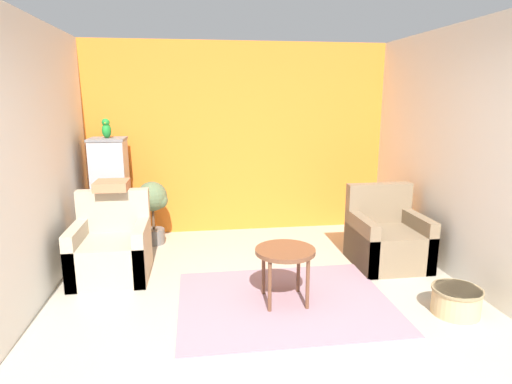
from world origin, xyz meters
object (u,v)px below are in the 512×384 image
at_px(armchair_right, 387,240).
at_px(potted_plant, 152,204).
at_px(coffee_table, 285,255).
at_px(birdcage, 111,193).
at_px(parrot, 106,129).
at_px(armchair_left, 112,250).
at_px(wicker_basket, 456,300).

bearing_deg(armchair_right, potted_plant, 158.10).
xyz_separation_m(coffee_table, birdcage, (-1.91, 1.99, 0.21)).
height_order(armchair_right, parrot, parrot).
bearing_deg(birdcage, coffee_table, -46.16).
height_order(coffee_table, potted_plant, potted_plant).
bearing_deg(potted_plant, birdcage, 169.96).
xyz_separation_m(armchair_right, parrot, (-3.28, 1.20, 1.23)).
relative_size(armchair_left, wicker_basket, 2.06).
relative_size(armchair_right, birdcage, 0.64).
height_order(parrot, wicker_basket, parrot).
bearing_deg(coffee_table, wicker_basket, -16.43).
height_order(armchair_right, birdcage, birdcage).
relative_size(potted_plant, wicker_basket, 1.91).
relative_size(armchair_left, parrot, 3.55).
xyz_separation_m(armchair_left, wicker_basket, (3.22, -1.32, -0.16)).
distance_m(birdcage, parrot, 0.84).
distance_m(armchair_right, parrot, 3.71).
xyz_separation_m(armchair_right, potted_plant, (-2.76, 1.11, 0.25)).
xyz_separation_m(armchair_left, birdcage, (-0.17, 1.10, 0.39)).
bearing_deg(birdcage, armchair_left, -81.15).
xyz_separation_m(parrot, potted_plant, (0.52, -0.09, -0.98)).
distance_m(armchair_left, birdcage, 1.18).
distance_m(potted_plant, wicker_basket, 3.72).
relative_size(coffee_table, armchair_left, 0.63).
height_order(coffee_table, armchair_right, armchair_right).
bearing_deg(parrot, potted_plant, -10.26).
xyz_separation_m(coffee_table, parrot, (-1.91, 1.99, 1.05)).
relative_size(armchair_left, armchair_right, 1.00).
distance_m(coffee_table, armchair_left, 1.96).
relative_size(armchair_right, wicker_basket, 2.06).
bearing_deg(potted_plant, armchair_left, -109.29).
height_order(armchair_left, parrot, parrot).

